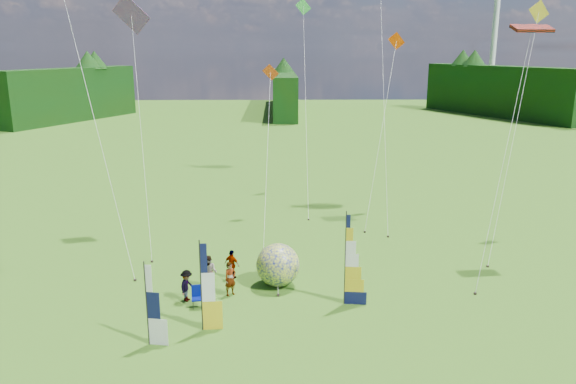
{
  "coord_description": "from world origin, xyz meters",
  "views": [
    {
      "loc": [
        -1.53,
        -20.68,
        11.91
      ],
      "look_at": [
        -1.0,
        4.0,
        5.5
      ],
      "focal_mm": 35.0,
      "sensor_mm": 36.0,
      "label": 1
    }
  ],
  "objects_px": {
    "bol_inflatable": "(278,265)",
    "camp_chair": "(198,297)",
    "side_banner_left": "(201,288)",
    "feather_banner_main": "(345,260)",
    "side_banner_far": "(147,305)",
    "spectator_b": "(209,272)",
    "kite_whale": "(384,69)",
    "spectator_d": "(232,264)",
    "spectator_a": "(230,279)",
    "spectator_c": "(187,286)"
  },
  "relations": [
    {
      "from": "bol_inflatable",
      "to": "spectator_d",
      "type": "distance_m",
      "value": 2.61
    },
    {
      "from": "feather_banner_main",
      "to": "spectator_c",
      "type": "height_order",
      "value": "feather_banner_main"
    },
    {
      "from": "spectator_a",
      "to": "feather_banner_main",
      "type": "bearing_deg",
      "value": -48.57
    },
    {
      "from": "feather_banner_main",
      "to": "bol_inflatable",
      "type": "bearing_deg",
      "value": 150.22
    },
    {
      "from": "spectator_d",
      "to": "spectator_a",
      "type": "bearing_deg",
      "value": 124.68
    },
    {
      "from": "feather_banner_main",
      "to": "spectator_a",
      "type": "xyz_separation_m",
      "value": [
        -5.49,
        1.12,
        -1.37
      ]
    },
    {
      "from": "feather_banner_main",
      "to": "spectator_a",
      "type": "distance_m",
      "value": 5.77
    },
    {
      "from": "kite_whale",
      "to": "spectator_c",
      "type": "bearing_deg",
      "value": -147.79
    },
    {
      "from": "bol_inflatable",
      "to": "camp_chair",
      "type": "xyz_separation_m",
      "value": [
        -3.79,
        -2.46,
        -0.59
      ]
    },
    {
      "from": "feather_banner_main",
      "to": "camp_chair",
      "type": "distance_m",
      "value": 7.14
    },
    {
      "from": "bol_inflatable",
      "to": "kite_whale",
      "type": "height_order",
      "value": "kite_whale"
    },
    {
      "from": "bol_inflatable",
      "to": "spectator_b",
      "type": "distance_m",
      "value": 3.5
    },
    {
      "from": "camp_chair",
      "to": "kite_whale",
      "type": "height_order",
      "value": "kite_whale"
    },
    {
      "from": "side_banner_far",
      "to": "spectator_a",
      "type": "height_order",
      "value": "side_banner_far"
    },
    {
      "from": "side_banner_left",
      "to": "bol_inflatable",
      "type": "relative_size",
      "value": 1.79
    },
    {
      "from": "side_banner_far",
      "to": "spectator_a",
      "type": "relative_size",
      "value": 2.05
    },
    {
      "from": "bol_inflatable",
      "to": "side_banner_left",
      "type": "bearing_deg",
      "value": -125.2
    },
    {
      "from": "bol_inflatable",
      "to": "kite_whale",
      "type": "bearing_deg",
      "value": 60.93
    },
    {
      "from": "spectator_b",
      "to": "kite_whale",
      "type": "bearing_deg",
      "value": 67.76
    },
    {
      "from": "feather_banner_main",
      "to": "spectator_b",
      "type": "height_order",
      "value": "feather_banner_main"
    },
    {
      "from": "camp_chair",
      "to": "side_banner_left",
      "type": "bearing_deg",
      "value": -84.94
    },
    {
      "from": "side_banner_far",
      "to": "camp_chair",
      "type": "bearing_deg",
      "value": 74.99
    },
    {
      "from": "feather_banner_main",
      "to": "bol_inflatable",
      "type": "xyz_separation_m",
      "value": [
        -3.14,
        2.25,
        -1.12
      ]
    },
    {
      "from": "bol_inflatable",
      "to": "spectator_d",
      "type": "relative_size",
      "value": 1.41
    },
    {
      "from": "spectator_b",
      "to": "spectator_d",
      "type": "height_order",
      "value": "spectator_b"
    },
    {
      "from": "side_banner_far",
      "to": "spectator_b",
      "type": "xyz_separation_m",
      "value": [
        1.87,
        5.5,
        -0.89
      ]
    },
    {
      "from": "bol_inflatable",
      "to": "side_banner_far",
      "type": "bearing_deg",
      "value": -132.57
    },
    {
      "from": "spectator_b",
      "to": "camp_chair",
      "type": "bearing_deg",
      "value": -82.21
    },
    {
      "from": "spectator_c",
      "to": "side_banner_far",
      "type": "bearing_deg",
      "value": -176.44
    },
    {
      "from": "spectator_b",
      "to": "kite_whale",
      "type": "distance_m",
      "value": 20.2
    },
    {
      "from": "side_banner_left",
      "to": "bol_inflatable",
      "type": "xyz_separation_m",
      "value": [
        3.28,
        4.65,
        -0.88
      ]
    },
    {
      "from": "spectator_d",
      "to": "kite_whale",
      "type": "distance_m",
      "value": 18.82
    },
    {
      "from": "spectator_a",
      "to": "spectator_d",
      "type": "distance_m",
      "value": 2.06
    },
    {
      "from": "spectator_b",
      "to": "camp_chair",
      "type": "distance_m",
      "value": 2.2
    },
    {
      "from": "feather_banner_main",
      "to": "spectator_d",
      "type": "xyz_separation_m",
      "value": [
        -5.56,
        3.18,
        -1.44
      ]
    },
    {
      "from": "feather_banner_main",
      "to": "side_banner_far",
      "type": "bearing_deg",
      "value": -151.37
    },
    {
      "from": "bol_inflatable",
      "to": "camp_chair",
      "type": "relative_size",
      "value": 2.14
    },
    {
      "from": "spectator_a",
      "to": "spectator_b",
      "type": "bearing_deg",
      "value": 107.01
    },
    {
      "from": "spectator_b",
      "to": "kite_whale",
      "type": "height_order",
      "value": "kite_whale"
    },
    {
      "from": "spectator_c",
      "to": "camp_chair",
      "type": "xyz_separation_m",
      "value": [
        0.61,
        -0.73,
        -0.26
      ]
    },
    {
      "from": "side_banner_far",
      "to": "bol_inflatable",
      "type": "relative_size",
      "value": 1.58
    },
    {
      "from": "bol_inflatable",
      "to": "spectator_a",
      "type": "xyz_separation_m",
      "value": [
        -2.35,
        -1.13,
        -0.25
      ]
    },
    {
      "from": "side_banner_left",
      "to": "spectator_c",
      "type": "height_order",
      "value": "side_banner_left"
    },
    {
      "from": "side_banner_left",
      "to": "spectator_b",
      "type": "xyz_separation_m",
      "value": [
        -0.19,
        4.34,
        -1.12
      ]
    },
    {
      "from": "spectator_a",
      "to": "spectator_d",
      "type": "relative_size",
      "value": 1.09
    },
    {
      "from": "side_banner_far",
      "to": "spectator_c",
      "type": "xyz_separation_m",
      "value": [
        0.95,
        4.09,
        -0.98
      ]
    },
    {
      "from": "feather_banner_main",
      "to": "spectator_b",
      "type": "relative_size",
      "value": 2.57
    },
    {
      "from": "camp_chair",
      "to": "kite_whale",
      "type": "distance_m",
      "value": 22.06
    },
    {
      "from": "side_banner_far",
      "to": "camp_chair",
      "type": "relative_size",
      "value": 3.39
    },
    {
      "from": "spectator_a",
      "to": "spectator_c",
      "type": "xyz_separation_m",
      "value": [
        -2.05,
        -0.6,
        -0.08
      ]
    }
  ]
}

